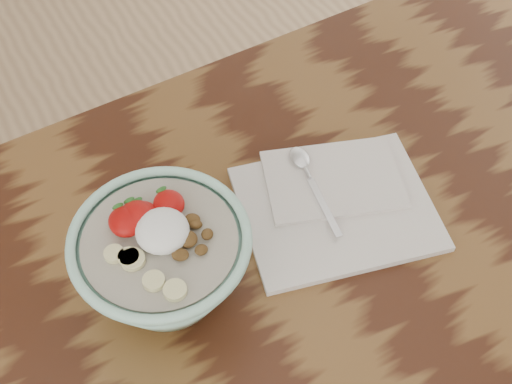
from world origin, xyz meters
TOP-DOWN VIEW (x-y plane):
  - table at (0.00, 0.00)cm, footprint 160.00×90.00cm
  - breakfast_bowl at (-3.97, 10.73)cm, footprint 21.31×21.31cm
  - napkin at (21.71, 11.30)cm, footprint 30.00×26.47cm
  - spoon at (20.57, 17.41)cm, footprint 4.65×16.21cm

SIDE VIEW (x-z plane):
  - table at x=0.00cm, z-range 28.20..103.20cm
  - napkin at x=21.71cm, z-range 74.87..76.45cm
  - spoon at x=20.57cm, z-range 76.51..77.35cm
  - breakfast_bowl at x=-3.97cm, z-range 75.09..89.48cm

